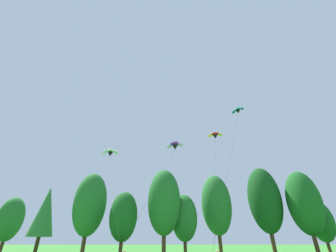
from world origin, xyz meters
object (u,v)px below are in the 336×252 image
(parafoil_kite_mid_red_yellow, at_px, (215,135))
(parafoil_kite_far_purple, at_px, (175,146))
(parafoil_kite_high_white, at_px, (110,152))
(parafoil_kite_low_teal, at_px, (238,111))

(parafoil_kite_mid_red_yellow, xyz_separation_m, parafoil_kite_far_purple, (-9.32, -11.60, -7.24))
(parafoil_kite_high_white, relative_size, parafoil_kite_low_teal, 0.95)
(parafoil_kite_far_purple, bearing_deg, parafoil_kite_low_teal, 15.12)
(parafoil_kite_mid_red_yellow, bearing_deg, parafoil_kite_low_teal, -73.93)
(parafoil_kite_high_white, bearing_deg, parafoil_kite_far_purple, -41.85)
(parafoil_kite_high_white, xyz_separation_m, parafoil_kite_mid_red_yellow, (21.82, 0.40, 4.16))
(parafoil_kite_far_purple, height_order, parafoil_kite_low_teal, parafoil_kite_low_teal)
(parafoil_kite_far_purple, xyz_separation_m, parafoil_kite_low_teal, (11.75, 3.17, 8.27))
(parafoil_kite_high_white, xyz_separation_m, parafoil_kite_low_teal, (24.25, -8.03, 5.18))
(parafoil_kite_low_teal, bearing_deg, parafoil_kite_high_white, 161.69)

